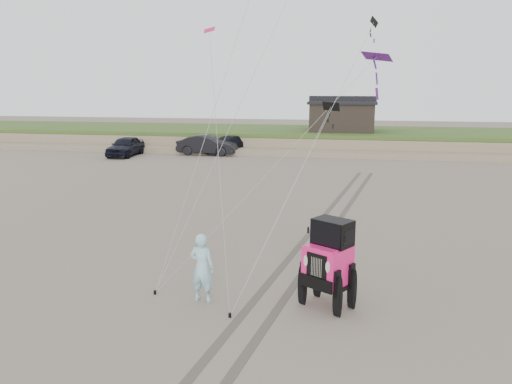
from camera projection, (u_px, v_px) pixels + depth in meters
ground at (233, 305)px, 13.94m from camera, size 160.00×160.00×0.00m
dune_ridge at (321, 139)px, 49.78m from camera, size 160.00×14.25×1.73m
cabin at (342, 115)px, 48.42m from camera, size 6.40×5.40×3.35m
truck_a at (126, 146)px, 43.63m from camera, size 2.21×5.07×1.70m
truck_b at (207, 145)px, 44.32m from camera, size 5.32×1.93×1.74m
truck_c at (228, 145)px, 45.59m from camera, size 4.38×5.74×1.55m
jeep at (327, 273)px, 13.63m from camera, size 4.71×5.69×1.97m
man at (202, 268)px, 13.99m from camera, size 0.78×0.56×1.99m
kite_flock at (343, 11)px, 19.47m from camera, size 7.40×9.36×9.58m
stake_main at (155, 292)px, 14.62m from camera, size 0.08×0.08×0.12m
stake_aux at (230, 315)px, 13.15m from camera, size 0.08×0.08×0.12m
tire_tracks at (323, 229)px, 21.25m from camera, size 5.22×29.74×0.01m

